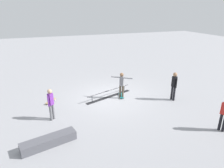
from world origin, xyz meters
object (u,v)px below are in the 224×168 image
skate_ledge (49,141)px  skater_main (122,84)px  bystander_black_shirt (174,85)px  loose_skateboard_natural (51,101)px  grind_rail (109,94)px  bystander_purple_shirt (51,103)px  skateboard_main (121,95)px

skate_ledge → skater_main: (-4.33, -3.04, 0.73)m
bystander_black_shirt → loose_skateboard_natural: bearing=59.7°
grind_rail → skate_ledge: 5.09m
bystander_purple_shirt → bystander_black_shirt: (-6.72, 0.17, 0.06)m
grind_rail → loose_skateboard_natural: grind_rail is taller
loose_skateboard_natural → bystander_purple_shirt: bearing=36.0°
bystander_black_shirt → skater_main: bearing=52.6°
grind_rail → bystander_black_shirt: 3.79m
skate_ledge → bystander_purple_shirt: (-0.30, -1.95, 0.70)m
skateboard_main → grind_rail: bearing=-93.4°
grind_rail → skateboard_main: (-0.69, 0.23, -0.12)m
skater_main → skateboard_main: size_ratio=1.91×
skater_main → skateboard_main: skater_main is taller
grind_rail → bystander_black_shirt: (-3.30, 1.70, 0.75)m
skate_ledge → loose_skateboard_natural: bearing=-95.1°
skate_ledge → bystander_black_shirt: (-7.02, -1.78, 0.76)m
skate_ledge → bystander_black_shirt: bystander_black_shirt is taller
grind_rail → skateboard_main: 0.74m
grind_rail → bystander_black_shirt: size_ratio=1.87×
skater_main → bystander_purple_shirt: bearing=52.2°
skater_main → bystander_purple_shirt: 4.18m
skater_main → bystander_black_shirt: (-2.69, 1.26, 0.03)m
bystander_black_shirt → loose_skateboard_natural: (6.67, -2.16, -0.87)m
skate_ledge → loose_skateboard_natural: 3.96m
grind_rail → skater_main: 1.05m
grind_rail → skate_ledge: grind_rail is taller
grind_rail → bystander_black_shirt: bearing=134.2°
skateboard_main → loose_skateboard_natural: size_ratio=1.09×
skateboard_main → skater_main: bearing=-4.6°
grind_rail → bystander_purple_shirt: size_ratio=2.00×
grind_rail → bystander_purple_shirt: bystander_purple_shirt is taller
grind_rail → skater_main: bearing=125.9°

